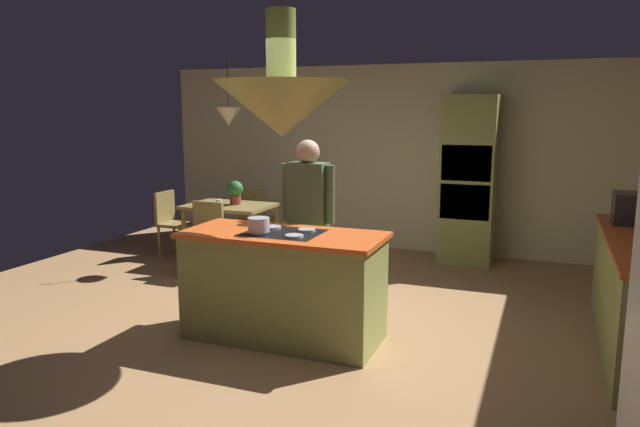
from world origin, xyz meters
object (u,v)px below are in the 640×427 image
at_px(chair_facing_island, 204,234).
at_px(chair_at_corner, 172,219).
at_px(kitchen_island, 284,285).
at_px(cup_on_table, 219,203).
at_px(chair_by_back_wall, 255,215).
at_px(potted_plant_on_table, 235,191).
at_px(cooking_pot_on_cooktop, 259,225).
at_px(dining_table, 231,212).
at_px(person_at_island, 308,216).
at_px(oven_tower, 469,180).

height_order(chair_facing_island, chair_at_corner, same).
distance_m(kitchen_island, cup_on_table, 2.59).
xyz_separation_m(chair_facing_island, chair_by_back_wall, (0.00, 1.30, 0.00)).
bearing_deg(kitchen_island, potted_plant_on_table, 127.88).
xyz_separation_m(chair_by_back_wall, cooking_pot_on_cooktop, (1.54, -2.88, 0.51)).
bearing_deg(kitchen_island, chair_by_back_wall, 121.73).
height_order(dining_table, cup_on_table, cup_on_table).
height_order(potted_plant_on_table, cup_on_table, potted_plant_on_table).
bearing_deg(chair_at_corner, potted_plant_on_table, -90.12).
distance_m(chair_facing_island, potted_plant_on_table, 0.78).
xyz_separation_m(person_at_island, cooking_pot_on_cooktop, (-0.12, -0.78, 0.05)).
bearing_deg(kitchen_island, cup_on_table, 132.75).
relative_size(kitchen_island, person_at_island, 1.02).
height_order(chair_by_back_wall, cup_on_table, chair_by_back_wall).
relative_size(oven_tower, chair_facing_island, 2.44).
height_order(kitchen_island, chair_by_back_wall, kitchen_island).
height_order(oven_tower, person_at_island, oven_tower).
distance_m(oven_tower, cooking_pot_on_cooktop, 3.60).
height_order(person_at_island, chair_facing_island, person_at_island).
height_order(kitchen_island, oven_tower, oven_tower).
bearing_deg(cooking_pot_on_cooktop, person_at_island, 81.45).
bearing_deg(cup_on_table, person_at_island, -35.94).
bearing_deg(chair_by_back_wall, oven_tower, -169.99).
distance_m(kitchen_island, oven_tower, 3.48).
xyz_separation_m(potted_plant_on_table, cup_on_table, (-0.11, -0.21, -0.12)).
relative_size(oven_tower, chair_by_back_wall, 2.44).
xyz_separation_m(kitchen_island, chair_by_back_wall, (-1.70, 2.75, 0.03)).
distance_m(chair_by_back_wall, cup_on_table, 0.91).
distance_m(dining_table, cup_on_table, 0.26).
bearing_deg(chair_by_back_wall, potted_plant_on_table, 95.94).
distance_m(dining_table, chair_facing_island, 0.67).
bearing_deg(person_at_island, chair_by_back_wall, 128.34).
relative_size(person_at_island, potted_plant_on_table, 5.58).
distance_m(potted_plant_on_table, cooking_pot_on_cooktop, 2.67).
xyz_separation_m(oven_tower, potted_plant_on_table, (-2.73, -1.15, -0.13)).
bearing_deg(chair_facing_island, chair_at_corner, 144.49).
relative_size(dining_table, chair_by_back_wall, 1.22).
height_order(person_at_island, chair_at_corner, person_at_island).
relative_size(oven_tower, cup_on_table, 23.62).
relative_size(kitchen_island, chair_at_corner, 1.96).
bearing_deg(oven_tower, chair_facing_island, -147.38).
height_order(kitchen_island, cup_on_table, kitchen_island).
xyz_separation_m(chair_at_corner, cup_on_table, (0.87, -0.21, 0.30)).
relative_size(kitchen_island, dining_table, 1.61).
relative_size(chair_at_corner, cup_on_table, 9.67).
bearing_deg(oven_tower, cup_on_table, -154.49).
bearing_deg(cup_on_table, potted_plant_on_table, 62.31).
height_order(chair_facing_island, chair_by_back_wall, same).
distance_m(kitchen_island, chair_at_corner, 3.35).
xyz_separation_m(potted_plant_on_table, cooking_pot_on_cooktop, (1.47, -2.23, 0.08)).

